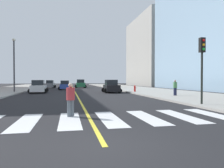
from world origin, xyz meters
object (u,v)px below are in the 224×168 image
(car_blue_third, at_px, (65,85))
(street_lamp, at_px, (14,60))
(pedestrian_crossing, at_px, (71,98))
(car_gray_second, at_px, (50,84))
(fire_hydrant, at_px, (135,89))
(car_green_nearest, at_px, (80,84))
(car_white_fourth, at_px, (39,87))
(car_black_fifth, at_px, (111,87))
(traffic_light_near_corner, at_px, (202,57))
(pedestrian_waiting_east, at_px, (175,87))

(car_blue_third, relative_size, street_lamp, 0.50)
(pedestrian_crossing, bearing_deg, car_gray_second, 65.88)
(pedestrian_crossing, bearing_deg, fire_hydrant, 32.83)
(car_green_nearest, xyz_separation_m, car_blue_third, (-3.39, -9.72, -0.11))
(car_white_fourth, height_order, street_lamp, street_lamp)
(street_lamp, bearing_deg, pedestrian_crossing, -70.40)
(car_black_fifth, distance_m, traffic_light_near_corner, 16.91)
(car_black_fifth, relative_size, pedestrian_crossing, 2.53)
(car_white_fourth, bearing_deg, pedestrian_waiting_east, -34.47)
(car_gray_second, bearing_deg, traffic_light_near_corner, -68.04)
(car_blue_third, height_order, pedestrian_crossing, car_blue_third)
(car_gray_second, height_order, street_lamp, street_lamp)
(car_black_fifth, bearing_deg, fire_hydrant, 167.91)
(car_green_nearest, xyz_separation_m, car_white_fourth, (-6.78, -18.60, -0.07))
(car_blue_third, xyz_separation_m, car_white_fourth, (-3.40, -8.88, 0.03))
(pedestrian_crossing, bearing_deg, pedestrian_waiting_east, 11.98)
(street_lamp, bearing_deg, car_white_fourth, -24.21)
(car_green_nearest, bearing_deg, fire_hydrant, 108.46)
(car_white_fourth, height_order, pedestrian_crossing, car_white_fourth)
(car_blue_third, bearing_deg, street_lamp, -133.46)
(car_green_nearest, relative_size, pedestrian_waiting_east, 2.67)
(car_gray_second, height_order, car_white_fourth, car_white_fourth)
(traffic_light_near_corner, relative_size, pedestrian_crossing, 2.76)
(traffic_light_near_corner, bearing_deg, pedestrian_crossing, 14.91)
(car_gray_second, xyz_separation_m, pedestrian_waiting_east, (15.24, -29.21, 0.23))
(car_green_nearest, height_order, pedestrian_waiting_east, car_green_nearest)
(car_gray_second, distance_m, car_white_fourth, 19.28)
(car_green_nearest, height_order, car_gray_second, car_green_nearest)
(car_green_nearest, xyz_separation_m, car_black_fifth, (3.27, -19.72, -0.05))
(pedestrian_waiting_east, bearing_deg, pedestrian_crossing, 39.57)
(pedestrian_crossing, bearing_deg, car_blue_third, 61.26)
(car_white_fourth, height_order, traffic_light_near_corner, traffic_light_near_corner)
(car_green_nearest, height_order, traffic_light_near_corner, traffic_light_near_corner)
(fire_hydrant, bearing_deg, car_black_fifth, 165.99)
(car_black_fifth, xyz_separation_m, pedestrian_crossing, (-5.89, -18.82, 0.05))
(car_gray_second, xyz_separation_m, car_blue_third, (3.46, -10.40, -0.02))
(car_gray_second, distance_m, pedestrian_waiting_east, 32.95)
(car_blue_third, bearing_deg, car_gray_second, 108.28)
(car_green_nearest, relative_size, pedestrian_crossing, 2.67)
(pedestrian_crossing, relative_size, street_lamp, 0.22)
(car_white_fourth, xyz_separation_m, pedestrian_waiting_east, (15.18, -9.93, 0.22))
(car_blue_third, distance_m, fire_hydrant, 14.66)
(car_white_fourth, bearing_deg, traffic_light_near_corner, -54.84)
(pedestrian_crossing, distance_m, street_lamp, 23.14)
(car_gray_second, relative_size, traffic_light_near_corner, 0.89)
(traffic_light_near_corner, distance_m, pedestrian_waiting_east, 8.29)
(car_gray_second, distance_m, fire_hydrant, 25.07)
(car_black_fifth, distance_m, street_lamp, 14.32)
(car_white_fourth, xyz_separation_m, street_lamp, (-3.50, 1.57, 3.78))
(car_green_nearest, distance_m, car_blue_third, 10.30)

